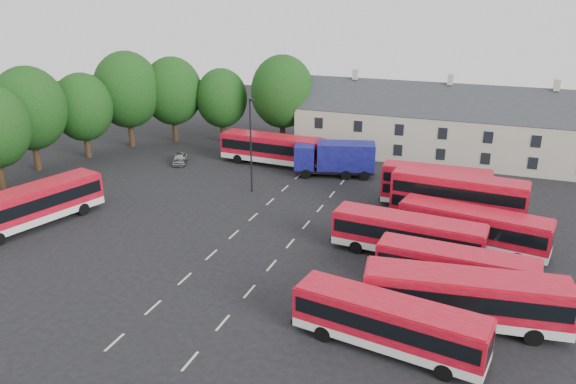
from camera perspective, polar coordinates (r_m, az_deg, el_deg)
name	(u,v)px	position (r m, az deg, el deg)	size (l,w,h in m)	color
ground	(223,244)	(45.39, -6.62, -5.29)	(140.00, 140.00, 0.00)	black
lane_markings	(262,239)	(46.04, -2.71, -4.78)	(5.15, 33.80, 0.01)	beige
treeline	(137,100)	(69.60, -15.07, 9.02)	(29.92, 32.59, 12.01)	black
terrace_houses	(446,128)	(68.27, 15.73, 6.32)	(35.70, 7.13, 10.06)	beige
bus_row_a	(389,321)	(32.69, 10.21, -12.75)	(11.22, 4.17, 3.10)	silver
bus_row_b	(465,295)	(35.77, 17.56, -9.98)	(12.30, 4.33, 3.40)	silver
bus_row_c	(456,267)	(39.48, 16.68, -7.31)	(10.63, 3.04, 2.97)	silver
bus_row_d	(408,233)	(43.35, 12.07, -4.10)	(11.49, 3.50, 3.20)	silver
bus_row_e	(473,226)	(45.97, 18.30, -3.25)	(11.67, 4.47, 3.22)	silver
bus_dd_south	(458,198)	(49.51, 16.86, -0.60)	(11.19, 3.33, 4.53)	silver
bus_dd_north	(436,185)	(53.13, 14.77, 0.68)	(9.73, 2.46, 3.97)	silver
bus_west	(32,203)	(52.34, -24.57, -1.05)	(5.96, 12.57, 3.47)	silver
bus_north	(273,147)	(64.17, -1.53, 4.55)	(12.35, 3.52, 3.45)	silver
box_truck	(336,157)	(60.47, 4.87, 3.51)	(8.91, 4.81, 3.73)	black
silver_car	(180,158)	(66.23, -10.94, 3.37)	(1.44, 3.57, 1.22)	#A2A4AA
lamppost	(251,143)	(54.92, -3.78, 4.97)	(0.64, 0.44, 9.38)	black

